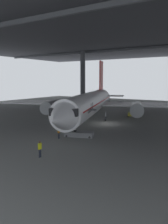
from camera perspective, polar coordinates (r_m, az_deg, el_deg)
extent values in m
plane|color=slate|center=(43.25, 5.46, -2.84)|extent=(110.00, 110.00, 0.00)
cylinder|color=#4C4F54|center=(79.20, -0.30, 8.36)|extent=(1.65, 1.65, 17.45)
cube|color=#38383D|center=(56.06, 12.41, 18.00)|extent=(121.00, 99.00, 1.20)
cube|color=#4C4F54|center=(34.28, -3.20, 23.17)|extent=(115.50, 0.50, 0.70)
cube|color=#4C4F54|center=(71.43, 17.06, 14.79)|extent=(115.50, 0.50, 0.70)
cylinder|color=white|center=(43.00, 1.30, 2.05)|extent=(14.14, 30.15, 4.10)
cone|color=white|center=(26.56, -5.97, -1.59)|extent=(5.44, 5.98, 4.02)
cube|color=black|center=(28.92, -4.35, 0.23)|extent=(4.25, 3.87, 0.90)
cone|color=white|center=(59.79, 4.53, 4.04)|extent=(5.49, 7.35, 3.48)
cube|color=red|center=(57.11, 4.21, 8.88)|extent=(1.73, 4.29, 6.71)
cube|color=white|center=(55.76, 6.92, 3.95)|extent=(6.04, 4.91, 0.16)
cube|color=white|center=(56.62, 1.12, 4.06)|extent=(6.04, 4.91, 0.16)
cube|color=white|center=(47.19, 15.27, 1.79)|extent=(18.65, 12.79, 0.24)
cylinder|color=#9EA3A8|center=(45.00, 12.74, 0.67)|extent=(4.19, 5.87, 2.54)
cube|color=white|center=(50.82, -9.42, 2.37)|extent=(18.65, 12.79, 0.24)
cylinder|color=#9EA3A8|center=(48.09, -8.12, 1.23)|extent=(4.19, 5.87, 2.54)
cube|color=red|center=(42.97, 1.30, 2.45)|extent=(13.47, 28.08, 0.16)
cylinder|color=#9EA3A8|center=(33.47, -2.16, -3.77)|extent=(0.20, 0.20, 1.15)
cylinder|color=black|center=(33.64, -2.15, -5.10)|extent=(0.59, 0.95, 0.90)
cylinder|color=#9EA3A8|center=(45.79, 5.28, -0.66)|extent=(0.20, 0.20, 1.15)
cylinder|color=black|center=(45.92, 5.26, -1.64)|extent=(0.59, 0.95, 0.90)
cylinder|color=#9EA3A8|center=(46.75, -1.18, -0.45)|extent=(0.20, 0.20, 1.15)
cylinder|color=black|center=(46.87, -1.17, -1.42)|extent=(0.59, 0.95, 0.90)
cube|color=slate|center=(33.34, -1.20, -5.40)|extent=(4.30, 2.77, 0.70)
cube|color=slate|center=(32.95, -1.21, -2.13)|extent=(3.96, 2.48, 3.25)
cube|color=slate|center=(32.33, 1.93, 0.50)|extent=(1.47, 1.59, 0.12)
cylinder|color=black|center=(32.86, 2.13, 1.49)|extent=(0.06, 0.06, 1.00)
cylinder|color=black|center=(31.69, 1.73, 1.26)|extent=(0.06, 0.06, 1.00)
cylinder|color=black|center=(33.71, 1.82, -5.60)|extent=(0.32, 0.21, 0.30)
cylinder|color=black|center=(32.38, 1.35, -6.16)|extent=(0.32, 0.21, 0.30)
cylinder|color=black|center=(34.46, -3.60, -5.31)|extent=(0.32, 0.21, 0.30)
cylinder|color=black|center=(33.16, -4.27, -5.85)|extent=(0.32, 0.21, 0.30)
cylinder|color=#232838|center=(25.09, -10.52, -9.79)|extent=(0.14, 0.14, 0.87)
cylinder|color=#232838|center=(24.96, -10.80, -9.89)|extent=(0.14, 0.14, 0.87)
cube|color=yellow|center=(24.81, -10.70, -8.20)|extent=(0.23, 0.37, 0.62)
cylinder|color=yellow|center=(24.97, -10.35, -8.01)|extent=(0.09, 0.09, 0.59)
cylinder|color=yellow|center=(24.64, -11.06, -8.25)|extent=(0.09, 0.09, 0.59)
sphere|color=brown|center=(24.70, -10.73, -7.22)|extent=(0.24, 0.24, 0.24)
cylinder|color=#232838|center=(32.42, -6.09, -5.72)|extent=(0.14, 0.14, 0.81)
cylinder|color=#232838|center=(32.26, -6.20, -5.79)|extent=(0.14, 0.14, 0.81)
cube|color=orange|center=(32.19, -6.16, -4.56)|extent=(0.33, 0.41, 0.57)
cylinder|color=orange|center=(32.39, -6.03, -4.42)|extent=(0.09, 0.09, 0.55)
cylinder|color=orange|center=(31.97, -6.30, -4.59)|extent=(0.09, 0.09, 0.55)
sphere|color=tan|center=(32.10, -6.18, -3.85)|extent=(0.22, 0.22, 0.22)
cube|color=yellow|center=(52.35, 11.42, -0.49)|extent=(1.66, 2.41, 0.70)
cylinder|color=black|center=(51.54, 11.89, -1.00)|extent=(0.27, 0.47, 0.44)
cylinder|color=black|center=(51.69, 10.68, -0.94)|extent=(0.27, 0.47, 0.44)
cylinder|color=black|center=(53.11, 12.12, -0.75)|extent=(0.27, 0.47, 0.44)
cylinder|color=black|center=(53.26, 10.94, -0.70)|extent=(0.27, 0.47, 0.44)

